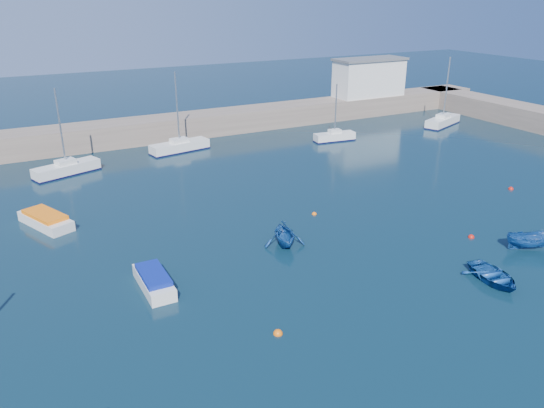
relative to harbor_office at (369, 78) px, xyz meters
name	(u,v)px	position (x,y,z in m)	size (l,w,h in m)	color
ground	(444,348)	(-30.00, -46.00, -5.10)	(220.00, 220.00, 0.00)	#0B2332
back_wall	(166,128)	(-30.00, 0.00, -3.80)	(96.00, 4.50, 2.60)	#76665A
right_arm	(515,114)	(14.00, -14.00, -3.80)	(4.50, 32.00, 2.60)	#76665A
harbor_office	(369,78)	(0.00, 0.00, 0.00)	(10.00, 4.00, 5.00)	silver
sailboat_5	(67,169)	(-42.69, -8.78, -4.50)	(6.54, 3.71, 8.32)	silver
sailboat_6	(180,146)	(-30.39, -6.15, -4.51)	(6.87, 2.99, 8.71)	silver
sailboat_7	(335,136)	(-12.65, -10.43, -4.55)	(5.10, 1.92, 6.71)	silver
sailboat_8	(443,121)	(4.49, -10.53, -4.49)	(6.98, 4.24, 8.87)	silver
motorboat_1	(154,281)	(-41.18, -33.62, -4.61)	(1.51, 4.29, 1.05)	silver
motorboat_2	(46,220)	(-45.88, -20.85, -4.60)	(3.66, 5.42, 1.06)	silver
dinghy_center	(493,276)	(-22.61, -42.51, -4.71)	(2.70, 3.78, 0.78)	navy
dinghy_left	(284,234)	(-31.49, -32.16, -4.23)	(2.84, 3.29, 1.73)	navy
dinghy_right	(530,241)	(-16.85, -40.56, -4.45)	(1.27, 3.37, 1.30)	navy
buoy_0	(278,334)	(-36.80, -41.13, -5.10)	(0.50, 0.50, 0.50)	orange
buoy_1	(471,237)	(-18.91, -37.38, -5.10)	(0.46, 0.46, 0.46)	#B1160D
buoy_3	(314,214)	(-26.68, -28.44, -5.10)	(0.40, 0.40, 0.40)	orange
buoy_4	(511,189)	(-7.94, -31.74, -5.10)	(0.46, 0.46, 0.46)	#B1160D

